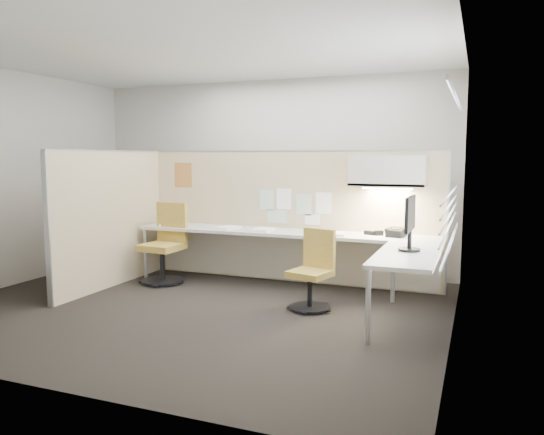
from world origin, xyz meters
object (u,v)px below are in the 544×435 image
at_px(desk, 304,244).
at_px(phone, 396,233).
at_px(chair_right, 313,273).
at_px(chair_left, 166,246).
at_px(monitor, 410,220).

xyz_separation_m(desk, phone, (1.10, 0.17, 0.18)).
bearing_deg(chair_right, chair_left, -177.53).
height_order(chair_left, monitor, monitor).
bearing_deg(chair_right, phone, 62.60).
bearing_deg(desk, monitor, -28.92).
relative_size(chair_right, monitor, 1.58).
relative_size(chair_left, chair_right, 1.21).
bearing_deg(desk, phone, 8.56).
bearing_deg(phone, chair_left, -156.13).
xyz_separation_m(chair_right, phone, (0.77, 0.85, 0.37)).
xyz_separation_m(chair_right, monitor, (1.04, -0.07, 0.64)).
bearing_deg(phone, desk, -154.72).
height_order(desk, chair_right, chair_right).
distance_m(desk, monitor, 1.63).
relative_size(monitor, phone, 2.17).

